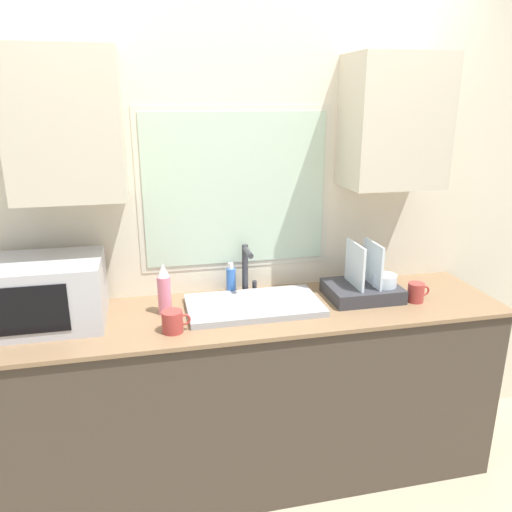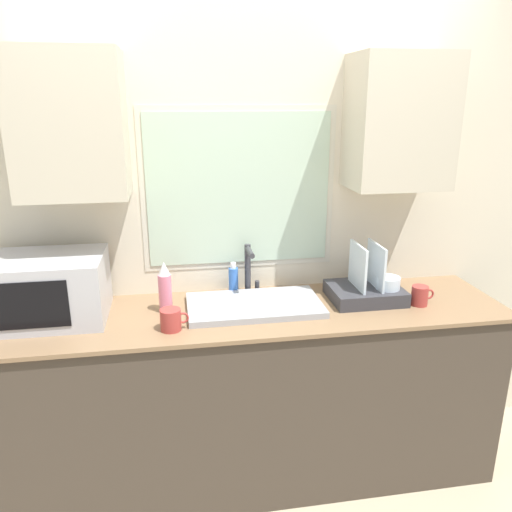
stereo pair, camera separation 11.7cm
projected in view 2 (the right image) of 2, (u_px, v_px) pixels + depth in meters
name	position (u px, v px, depth m)	size (l,w,h in m)	color
countertop	(249.00, 395.00, 2.54)	(2.50, 0.62, 0.94)	#42382D
wall_back	(239.00, 207.00, 2.54)	(6.00, 0.38, 2.60)	beige
sink_basin	(254.00, 305.00, 2.41)	(0.64, 0.36, 0.03)	#9EA0A5
faucet	(249.00, 266.00, 2.56)	(0.08, 0.16, 0.26)	#333338
microwave	(47.00, 288.00, 2.26)	(0.51, 0.39, 0.30)	#B2B2B7
dish_rack	(367.00, 289.00, 2.50)	(0.36, 0.29, 0.29)	#333338
spray_bottle	(165.00, 288.00, 2.35)	(0.06, 0.06, 0.25)	#D8728C
soap_bottle	(233.00, 280.00, 2.57)	(0.05, 0.05, 0.17)	blue
mug_near_sink	(171.00, 320.00, 2.18)	(0.13, 0.09, 0.10)	#A53833
mug_by_rack	(420.00, 296.00, 2.44)	(0.12, 0.08, 0.10)	#A53833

